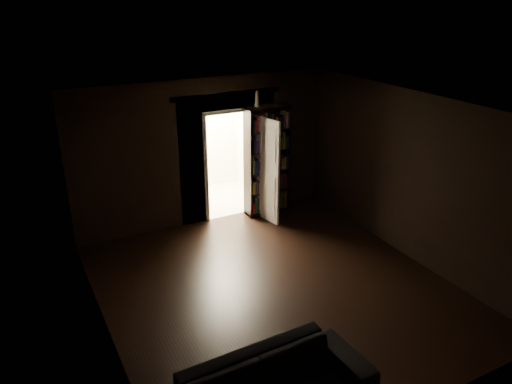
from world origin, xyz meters
The scene contains 8 objects.
ground centered at (0.00, 0.00, 0.00)m, with size 5.50×5.50×0.00m, color black.
room_walls centered at (-0.01, 1.07, 1.68)m, with size 5.02×5.61×2.84m.
kitchen_alcove centered at (0.50, 3.87, 1.21)m, with size 2.20×1.80×2.60m.
bookshelf centered at (1.25, 2.55, 1.10)m, with size 0.90×0.32×2.20m, color black.
refrigerator centered at (-0.07, 4.03, 0.82)m, with size 0.74×0.68×1.65m, color silver.
door centered at (1.05, 2.31, 1.02)m, with size 0.85×0.05×2.05m, color silver.
figurine centered at (1.05, 2.61, 2.34)m, with size 0.09×0.09×0.28m, color white.
bottles centered at (-0.02, 4.05, 1.79)m, with size 0.67×0.08×0.27m, color black.
Camera 1 is at (-3.32, -5.59, 4.29)m, focal length 35.00 mm.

